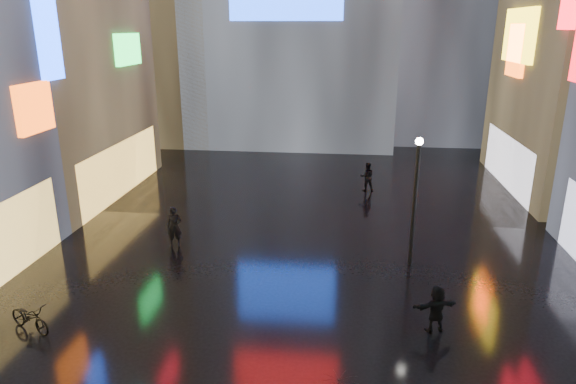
# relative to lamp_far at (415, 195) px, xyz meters

# --- Properties ---
(ground) EXTENTS (140.00, 140.00, 0.00)m
(ground) POSITION_rel_lamp_far_xyz_m (-4.20, 1.50, -2.94)
(ground) COLOR black
(ground) RESTS_ON ground
(lamp_far) EXTENTS (0.30, 0.30, 5.20)m
(lamp_far) POSITION_rel_lamp_far_xyz_m (0.00, 0.00, 0.00)
(lamp_far) COLOR black
(lamp_far) RESTS_ON ground
(pedestrian_5) EXTENTS (1.52, 0.91, 1.56)m
(pedestrian_5) POSITION_rel_lamp_far_xyz_m (0.25, -4.75, -2.16)
(pedestrian_5) COLOR black
(pedestrian_5) RESTS_ON ground
(pedestrian_6) EXTENTS (0.72, 0.55, 1.77)m
(pedestrian_6) POSITION_rel_lamp_far_xyz_m (-9.98, 0.71, -2.06)
(pedestrian_6) COLOR black
(pedestrian_6) RESTS_ON ground
(pedestrian_7) EXTENTS (0.88, 0.72, 1.66)m
(pedestrian_7) POSITION_rel_lamp_far_xyz_m (-1.43, 9.65, -2.11)
(pedestrian_7) COLOR black
(pedestrian_7) RESTS_ON ground
(bicycle) EXTENTS (1.87, 1.27, 0.93)m
(bicycle) POSITION_rel_lamp_far_xyz_m (-12.39, -6.18, -2.48)
(bicycle) COLOR black
(bicycle) RESTS_ON ground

